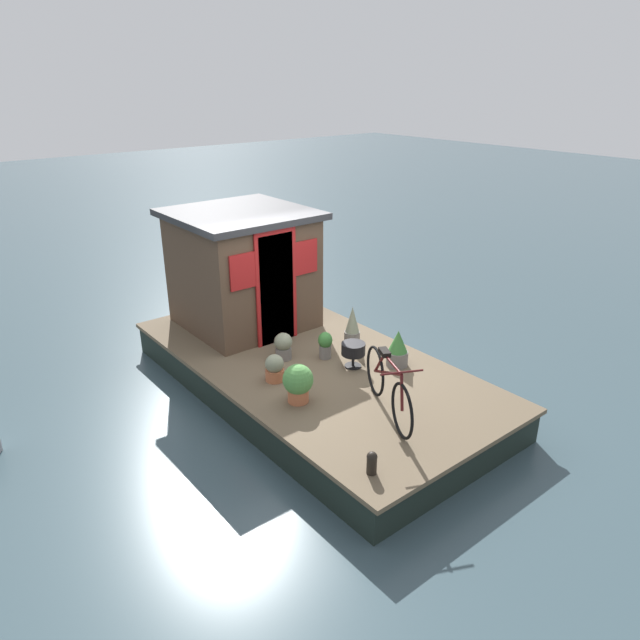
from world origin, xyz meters
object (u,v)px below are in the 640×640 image
object	(u,v)px
potted_plant_sage	(298,382)
potted_plant_lavender	(325,344)
bicycle	(388,387)
houseboat_cabin	(243,268)
potted_plant_mint	(398,349)
potted_plant_geranium	(352,327)
charcoal_grill	(353,350)
potted_plant_succulent	(275,368)
mooring_bollard	(372,462)
potted_plant_fern	(283,346)

from	to	relation	value
potted_plant_sage	potted_plant_lavender	size ratio (longest dim) A/B	1.26
bicycle	potted_plant_lavender	distance (m)	1.69
houseboat_cabin	bicycle	distance (m)	3.52
potted_plant_mint	potted_plant_sage	distance (m)	1.69
potted_plant_lavender	potted_plant_geranium	distance (m)	0.62
potted_plant_mint	potted_plant_geranium	distance (m)	0.92
charcoal_grill	potted_plant_lavender	bearing A→B (deg)	15.28
potted_plant_lavender	potted_plant_geranium	bearing A→B (deg)	-81.46
bicycle	potted_plant_succulent	size ratio (longest dim) A/B	3.94
charcoal_grill	bicycle	bearing A→B (deg)	157.14
houseboat_cabin	potted_plant_succulent	xyz separation A→B (m)	(-1.93, 0.75, -0.77)
potted_plant_mint	charcoal_grill	bearing A→B (deg)	55.51
bicycle	potted_plant_geranium	world-z (taller)	bicycle
mooring_bollard	potted_plant_lavender	bearing A→B (deg)	-29.04
potted_plant_sage	charcoal_grill	distance (m)	1.20
mooring_bollard	potted_plant_succulent	bearing A→B (deg)	-8.93
potted_plant_fern	houseboat_cabin	bearing A→B (deg)	-10.72
potted_plant_mint	potted_plant_succulent	xyz separation A→B (m)	(0.72, 1.61, -0.07)
potted_plant_fern	potted_plant_geranium	bearing A→B (deg)	-103.68
houseboat_cabin	potted_plant_mint	bearing A→B (deg)	-162.06
potted_plant_sage	potted_plant_geranium	size ratio (longest dim) A/B	0.82
potted_plant_lavender	charcoal_grill	world-z (taller)	potted_plant_lavender
bicycle	potted_plant_fern	distance (m)	2.01
houseboat_cabin	potted_plant_mint	distance (m)	2.87
potted_plant_fern	potted_plant_geranium	world-z (taller)	potted_plant_geranium
potted_plant_sage	potted_plant_lavender	distance (m)	1.28
potted_plant_sage	potted_plant_geranium	xyz separation A→B (m)	(0.83, -1.65, 0.02)
potted_plant_succulent	potted_plant_sage	size ratio (longest dim) A/B	0.74
houseboat_cabin	potted_plant_geranium	xyz separation A→B (m)	(-1.74, -0.82, -0.65)
bicycle	potted_plant_lavender	size ratio (longest dim) A/B	3.69
bicycle	charcoal_grill	distance (m)	1.28
houseboat_cabin	bicycle	bearing A→B (deg)	177.44
potted_plant_sage	potted_plant_lavender	xyz separation A→B (m)	(0.74, -1.04, -0.06)
houseboat_cabin	potted_plant_lavender	distance (m)	1.98
bicycle	potted_plant_lavender	xyz separation A→B (m)	(1.64, -0.37, -0.15)
potted_plant_sage	potted_plant_fern	distance (m)	1.23
potted_plant_fern	mooring_bollard	xyz separation A→B (m)	(-2.73, 0.83, -0.07)
charcoal_grill	potted_plant_succulent	bearing A→B (deg)	71.40
potted_plant_succulent	potted_plant_geranium	size ratio (longest dim) A/B	0.61
potted_plant_lavender	bicycle	bearing A→B (deg)	167.39
potted_plant_fern	mooring_bollard	world-z (taller)	potted_plant_fern
potted_plant_fern	potted_plant_geranium	distance (m)	1.13
potted_plant_geranium	potted_plant_fern	bearing A→B (deg)	76.32
mooring_bollard	potted_plant_fern	bearing A→B (deg)	-16.86
houseboat_cabin	potted_plant_sage	world-z (taller)	houseboat_cabin
potted_plant_mint	potted_plant_succulent	distance (m)	1.76
potted_plant_succulent	houseboat_cabin	bearing A→B (deg)	-21.21
houseboat_cabin	mooring_bollard	world-z (taller)	houseboat_cabin
potted_plant_sage	potted_plant_geranium	world-z (taller)	potted_plant_geranium
potted_plant_sage	potted_plant_geranium	distance (m)	1.85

